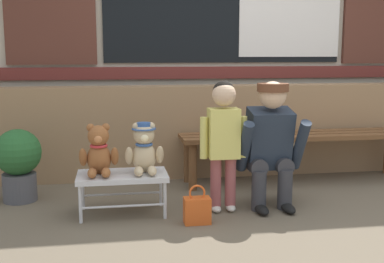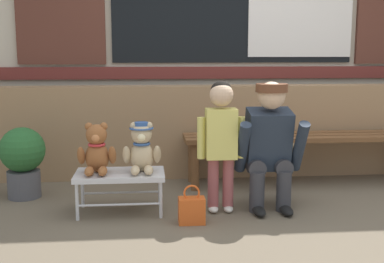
% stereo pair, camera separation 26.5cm
% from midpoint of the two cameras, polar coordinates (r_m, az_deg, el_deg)
% --- Properties ---
extents(ground_plane, '(60.00, 60.00, 0.00)m').
position_cam_midpoint_polar(ground_plane, '(3.47, 12.07, -10.63)').
color(ground_plane, brown).
extents(brick_low_wall, '(6.43, 0.25, 0.85)m').
position_cam_midpoint_polar(brick_low_wall, '(4.70, 7.13, 0.11)').
color(brick_low_wall, '#997551').
rests_on(brick_low_wall, ground).
extents(wooden_bench_long, '(2.10, 0.40, 0.44)m').
position_cam_midpoint_polar(wooden_bench_long, '(4.50, 14.31, -1.19)').
color(wooden_bench_long, brown).
rests_on(wooden_bench_long, ground).
extents(small_display_bench, '(0.64, 0.36, 0.30)m').
position_cam_midpoint_polar(small_display_bench, '(3.61, -6.21, -5.22)').
color(small_display_bench, silver).
rests_on(small_display_bench, ground).
extents(teddy_bear_plain, '(0.28, 0.26, 0.36)m').
position_cam_midpoint_polar(teddy_bear_plain, '(3.58, -8.83, -2.18)').
color(teddy_bear_plain, '#93562D').
rests_on(teddy_bear_plain, small_display_bench).
extents(teddy_bear_with_hat, '(0.28, 0.27, 0.36)m').
position_cam_midpoint_polar(teddy_bear_with_hat, '(3.57, -3.70, -1.97)').
color(teddy_bear_with_hat, '#CCB289').
rests_on(teddy_bear_with_hat, small_display_bench).
extents(child_standing, '(0.35, 0.18, 0.96)m').
position_cam_midpoint_polar(child_standing, '(3.56, 5.49, -0.06)').
color(child_standing, '#994C4C').
rests_on(child_standing, ground).
extents(adult_crouching, '(0.50, 0.49, 0.95)m').
position_cam_midpoint_polar(adult_crouching, '(3.72, 10.99, -1.55)').
color(adult_crouching, '#333338').
rests_on(adult_crouching, ground).
extents(handbag_on_ground, '(0.18, 0.11, 0.27)m').
position_cam_midpoint_polar(handbag_on_ground, '(3.42, 2.21, -9.00)').
color(handbag_on_ground, '#DB561E').
rests_on(handbag_on_ground, ground).
extents(potted_plant, '(0.36, 0.36, 0.57)m').
position_cam_midpoint_polar(potted_plant, '(4.13, -17.17, -2.95)').
color(potted_plant, '#4C4C51').
rests_on(potted_plant, ground).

